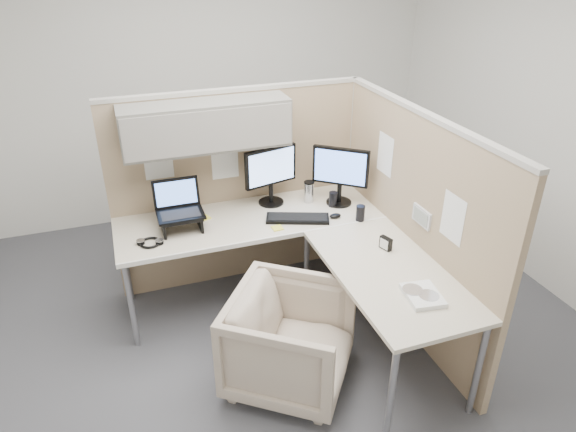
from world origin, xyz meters
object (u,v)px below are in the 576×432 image
object	(u,v)px
office_chair	(290,336)
monitor_left	(271,171)
keyboard	(298,218)
desk	(297,243)

from	to	relation	value
office_chair	monitor_left	bearing A→B (deg)	24.21
monitor_left	keyboard	distance (m)	0.44
office_chair	keyboard	xyz separation A→B (m)	(0.35, 0.81, 0.37)
keyboard	desk	bearing A→B (deg)	-90.37
office_chair	keyboard	world-z (taller)	keyboard
desk	office_chair	size ratio (longest dim) A/B	2.70
office_chair	desk	bearing A→B (deg)	12.31
desk	office_chair	xyz separation A→B (m)	(-0.25, -0.56, -0.32)
desk	monitor_left	size ratio (longest dim) A/B	4.29
desk	office_chair	world-z (taller)	office_chair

